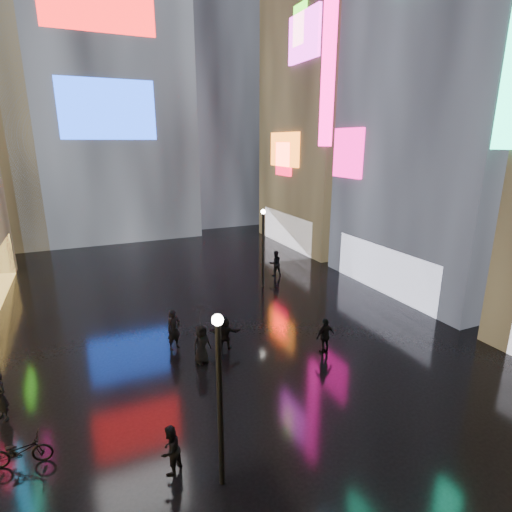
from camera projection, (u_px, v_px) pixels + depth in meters
ground at (202, 302)px, 24.08m from camera, size 140.00×140.00×0.00m
building_right_mid at (469, 42)px, 23.54m from camera, size 10.28×13.70×30.00m
building_right_far at (339, 87)px, 35.23m from camera, size 10.28×12.00×28.00m
tower_main at (92, 15)px, 38.18m from camera, size 16.00×14.20×42.00m
tower_flank_right at (208, 72)px, 45.74m from camera, size 12.00×12.00×34.00m
lamp_near at (220, 393)px, 10.52m from camera, size 0.30×0.30×5.20m
lamp_far at (263, 244)px, 25.86m from camera, size 0.30×0.30×5.20m
pedestrian_1 at (170, 450)px, 11.52m from camera, size 0.94×0.92×1.52m
pedestrian_3 at (325, 336)px, 18.12m from camera, size 1.02×0.52×1.67m
pedestrian_4 at (202, 344)px, 17.30m from camera, size 0.98×0.78×1.76m
pedestrian_5 at (225, 333)px, 18.50m from camera, size 1.51×0.97×1.55m
pedestrian_6 at (174, 330)px, 18.45m from camera, size 0.81×0.67×1.90m
pedestrian_7 at (275, 263)px, 28.61m from camera, size 0.95×0.77×1.85m
umbrella_2 at (200, 316)px, 16.93m from camera, size 1.42×1.43×0.93m
bicycle at (20, 451)px, 11.86m from camera, size 1.86×0.91×0.94m
pedestrian_8 at (0, 397)px, 13.68m from camera, size 0.75×0.78×1.80m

